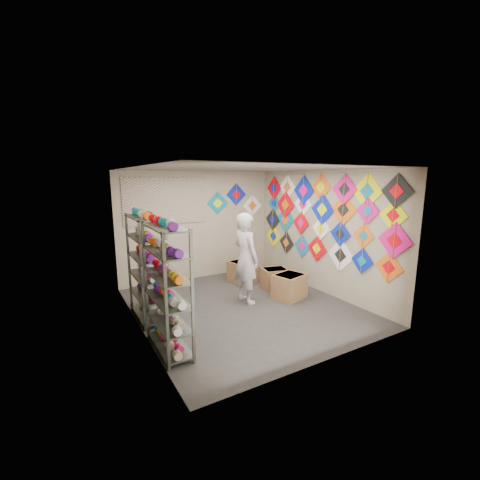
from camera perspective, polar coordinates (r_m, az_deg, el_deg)
ground at (r=6.56m, az=0.56°, el=-11.74°), size 4.50×4.50×0.00m
room_walls at (r=6.12m, az=0.59°, el=2.62°), size 4.50×4.50×4.50m
shelf_rack_front at (r=4.82m, az=-12.81°, el=-8.48°), size 0.40×1.10×1.90m
shelf_rack_back at (r=6.02m, az=-16.50°, el=-4.73°), size 0.40×1.10×1.90m
string_spools at (r=5.39m, az=-14.91°, el=-5.44°), size 0.12×2.36×0.12m
kite_wall_display at (r=7.33m, az=13.95°, el=3.94°), size 0.06×4.25×2.05m
back_wall_kites at (r=8.55m, az=-0.81°, el=6.90°), size 1.66×0.02×0.91m
poster at (r=7.80m, az=-12.99°, el=6.77°), size 2.00×0.01×1.10m
shopkeeper at (r=6.52m, az=1.02°, el=-3.26°), size 0.77×0.59×1.86m
carton_a at (r=6.99m, az=8.77°, el=-8.14°), size 0.74×0.67×0.52m
carton_b at (r=7.58m, az=6.21°, el=-6.78°), size 0.66×0.58×0.46m
carton_c at (r=7.94m, az=0.44°, el=-5.68°), size 0.63×0.68×0.51m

